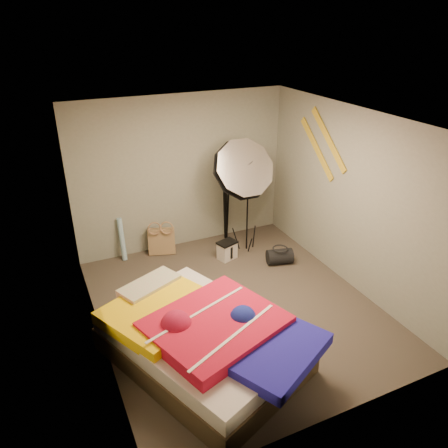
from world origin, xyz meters
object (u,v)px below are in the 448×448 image
wrapping_roll (122,239)px  duffel_bag (280,256)px  camera_case (227,251)px  photo_umbrella (242,170)px  camera_tripod (226,199)px  tote_bag (162,241)px  bed (203,338)px

wrapping_roll → duffel_bag: wrapping_roll is taller
camera_case → duffel_bag: 0.84m
photo_umbrella → camera_tripod: size_ratio=1.57×
tote_bag → camera_case: bearing=-16.4°
camera_case → duffel_bag: camera_case is taller
bed → photo_umbrella: photo_umbrella is taller
wrapping_roll → bed: (0.30, -2.64, -0.03)m
wrapping_roll → camera_case: size_ratio=2.49×
tote_bag → bed: 2.57m
tote_bag → wrapping_roll: bearing=-170.1°
tote_bag → camera_tripod: bearing=20.5°
duffel_bag → wrapping_roll: bearing=166.1°
wrapping_roll → camera_case: wrapping_roll is taller
duffel_bag → camera_tripod: 1.36m
wrapping_roll → bed: bearing=-83.6°
camera_case → wrapping_roll: bearing=137.4°
camera_case → camera_tripod: bearing=48.8°
tote_bag → wrapping_roll: (-0.61, 0.09, 0.13)m
tote_bag → bed: bearing=-79.2°
wrapping_roll → camera_tripod: size_ratio=0.54×
bed → photo_umbrella: 2.72m
photo_umbrella → camera_tripod: 0.93m
bed → photo_umbrella: size_ratio=1.27×
tote_bag → wrapping_roll: size_ratio=0.62×
tote_bag → duffel_bag: 1.92m
photo_umbrella → camera_tripod: photo_umbrella is taller
camera_tripod → wrapping_roll: bearing=178.9°
wrapping_roll → camera_tripod: 1.84m
bed → wrapping_roll: bearing=96.4°
duffel_bag → camera_tripod: (-0.40, 1.15, 0.61)m
tote_bag → duffel_bag: tote_bag is taller
photo_umbrella → duffel_bag: bearing=-51.7°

